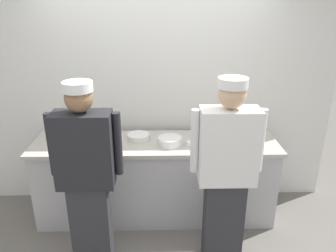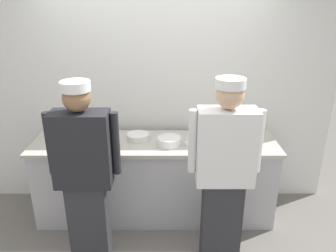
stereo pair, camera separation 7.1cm
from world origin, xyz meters
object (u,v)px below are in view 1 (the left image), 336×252
object	(u,v)px
ramekin_red_sauce	(205,137)
ramekin_orange_sauce	(217,141)
mixing_bowl_steel	(240,134)
squeeze_bottle_primary	(260,137)
plate_stack_rear	(170,141)
squeeze_bottle_secondary	(115,138)
ramekin_green_sauce	(191,144)
chef_near_left	(87,174)
plate_stack_front	(138,137)
sheet_tray	(84,141)
ramekin_yellow_sauce	(53,137)
chef_center	(227,170)

from	to	relation	value
ramekin_red_sauce	ramekin_orange_sauce	world-z (taller)	ramekin_orange_sauce
mixing_bowl_steel	squeeze_bottle_primary	world-z (taller)	squeeze_bottle_primary
plate_stack_rear	squeeze_bottle_primary	size ratio (longest dim) A/B	1.37
squeeze_bottle_primary	squeeze_bottle_secondary	bearing A→B (deg)	-179.57
squeeze_bottle_secondary	ramekin_green_sauce	bearing A→B (deg)	-1.82
squeeze_bottle_secondary	ramekin_orange_sauce	size ratio (longest dim) A/B	1.79
chef_near_left	plate_stack_front	world-z (taller)	chef_near_left
squeeze_bottle_secondary	chef_near_left	bearing A→B (deg)	-105.13
plate_stack_front	sheet_tray	xyz separation A→B (m)	(-0.57, -0.07, -0.02)
plate_stack_rear	ramekin_yellow_sauce	distance (m)	1.26
plate_stack_front	squeeze_bottle_secondary	distance (m)	0.28
chef_near_left	ramekin_red_sauce	world-z (taller)	chef_near_left
ramekin_green_sauce	ramekin_red_sauce	bearing A→B (deg)	48.63
chef_near_left	plate_stack_front	xyz separation A→B (m)	(0.39, 0.76, 0.01)
squeeze_bottle_primary	squeeze_bottle_secondary	distance (m)	1.49
sheet_tray	ramekin_red_sauce	bearing A→B (deg)	3.19
mixing_bowl_steel	ramekin_red_sauce	bearing A→B (deg)	177.75
ramekin_yellow_sauce	ramekin_orange_sauce	xyz separation A→B (m)	(1.74, -0.15, 0.00)
ramekin_orange_sauce	squeeze_bottle_primary	bearing A→B (deg)	-3.82
plate_stack_front	mixing_bowl_steel	world-z (taller)	mixing_bowl_steel
chef_center	ramekin_orange_sauce	xyz separation A→B (m)	(0.02, 0.64, -0.01)
ramekin_red_sauce	ramekin_orange_sauce	bearing A→B (deg)	-47.92
plate_stack_rear	ramekin_orange_sauce	distance (m)	0.49
mixing_bowl_steel	chef_center	bearing A→B (deg)	-110.77
squeeze_bottle_secondary	sheet_tray	bearing A→B (deg)	164.77
chef_center	mixing_bowl_steel	world-z (taller)	chef_center
mixing_bowl_steel	squeeze_bottle_primary	bearing A→B (deg)	-37.53
chef_center	plate_stack_front	xyz separation A→B (m)	(-0.80, 0.75, -0.00)
plate_stack_front	squeeze_bottle_primary	xyz separation A→B (m)	(1.26, -0.15, 0.05)
chef_near_left	squeeze_bottle_primary	xyz separation A→B (m)	(1.66, 0.62, 0.06)
ramekin_red_sauce	ramekin_yellow_sauce	bearing A→B (deg)	179.10
ramekin_red_sauce	ramekin_green_sauce	bearing A→B (deg)	-131.37
squeeze_bottle_secondary	ramekin_orange_sauce	bearing A→B (deg)	2.23
mixing_bowl_steel	squeeze_bottle_primary	xyz separation A→B (m)	(0.18, -0.14, 0.03)
squeeze_bottle_secondary	ramekin_red_sauce	distance (m)	0.96
sheet_tray	ramekin_orange_sauce	xyz separation A→B (m)	(1.39, -0.05, 0.01)
chef_center	squeeze_bottle_primary	distance (m)	0.76
squeeze_bottle_primary	plate_stack_front	bearing A→B (deg)	173.32
chef_center	ramekin_yellow_sauce	distance (m)	1.89
plate_stack_rear	squeeze_bottle_secondary	world-z (taller)	squeeze_bottle_secondary
chef_near_left	ramekin_red_sauce	size ratio (longest dim) A/B	20.03
sheet_tray	squeeze_bottle_primary	size ratio (longest dim) A/B	2.82
chef_near_left	ramekin_red_sauce	bearing A→B (deg)	34.85
plate_stack_front	sheet_tray	world-z (taller)	plate_stack_front
ramekin_green_sauce	chef_near_left	bearing A→B (deg)	-148.24
ramekin_yellow_sauce	ramekin_red_sauce	bearing A→B (deg)	-0.90
plate_stack_rear	sheet_tray	size ratio (longest dim) A/B	0.49
sheet_tray	ramekin_green_sauce	world-z (taller)	ramekin_green_sauce
chef_center	chef_near_left	bearing A→B (deg)	-179.54
plate_stack_front	ramekin_yellow_sauce	bearing A→B (deg)	178.17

